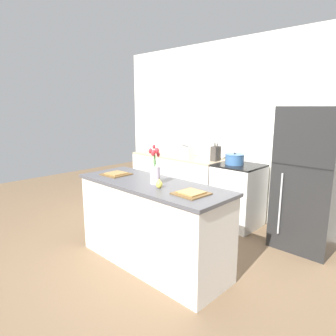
# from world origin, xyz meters

# --- Properties ---
(ground_plane) EXTENTS (10.00, 10.00, 0.00)m
(ground_plane) POSITION_xyz_m (0.00, 0.00, 0.00)
(ground_plane) COLOR brown
(back_wall) EXTENTS (5.20, 0.08, 2.70)m
(back_wall) POSITION_xyz_m (0.00, 2.00, 1.35)
(back_wall) COLOR silver
(back_wall) RESTS_ON ground_plane
(kitchen_island) EXTENTS (1.80, 0.66, 0.92)m
(kitchen_island) POSITION_xyz_m (0.00, 0.00, 0.46)
(kitchen_island) COLOR silver
(kitchen_island) RESTS_ON ground_plane
(back_counter) EXTENTS (1.68, 0.60, 0.90)m
(back_counter) POSITION_xyz_m (-1.06, 1.60, 0.45)
(back_counter) COLOR silver
(back_counter) RESTS_ON ground_plane
(stove_range) EXTENTS (0.60, 0.61, 0.90)m
(stove_range) POSITION_xyz_m (0.10, 1.60, 0.45)
(stove_range) COLOR silver
(stove_range) RESTS_ON ground_plane
(refrigerator) EXTENTS (0.68, 0.67, 1.71)m
(refrigerator) POSITION_xyz_m (1.05, 1.60, 0.86)
(refrigerator) COLOR black
(refrigerator) RESTS_ON ground_plane
(flower_vase) EXTENTS (0.13, 0.12, 0.40)m
(flower_vase) POSITION_xyz_m (0.06, -0.00, 1.06)
(flower_vase) COLOR silver
(flower_vase) RESTS_ON kitchen_island
(pear_figurine) EXTENTS (0.07, 0.07, 0.11)m
(pear_figurine) POSITION_xyz_m (0.21, -0.09, 0.97)
(pear_figurine) COLOR #E5CC4C
(pear_figurine) RESTS_ON kitchen_island
(plate_setting_left) EXTENTS (0.29, 0.29, 0.02)m
(plate_setting_left) POSITION_xyz_m (-0.57, -0.04, 0.93)
(plate_setting_left) COLOR brown
(plate_setting_left) RESTS_ON kitchen_island
(plate_setting_right) EXTENTS (0.29, 0.29, 0.02)m
(plate_setting_right) POSITION_xyz_m (0.57, -0.04, 0.93)
(plate_setting_right) COLOR brown
(plate_setting_right) RESTS_ON kitchen_island
(toaster) EXTENTS (0.28, 0.18, 0.17)m
(toaster) POSITION_xyz_m (-0.93, 1.62, 0.99)
(toaster) COLOR silver
(toaster) RESTS_ON back_counter
(cooking_pot) EXTENTS (0.27, 0.27, 0.17)m
(cooking_pot) POSITION_xyz_m (0.03, 1.58, 0.98)
(cooking_pot) COLOR #386093
(cooking_pot) RESTS_ON stove_range
(knife_block) EXTENTS (0.10, 0.14, 0.27)m
(knife_block) POSITION_xyz_m (-0.33, 1.63, 1.01)
(knife_block) COLOR #3D3833
(knife_block) RESTS_ON back_counter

